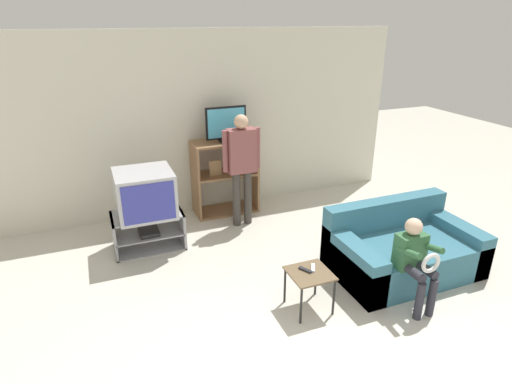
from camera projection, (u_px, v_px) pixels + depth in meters
The scene contains 11 objects.
wall_back at pixel (193, 124), 6.14m from camera, with size 6.40×0.06×2.60m.
tv_stand at pixel (148, 231), 5.40m from camera, with size 0.86×0.51×0.47m.
television_main at pixel (145, 193), 5.19m from camera, with size 0.68×0.65×0.56m.
media_shelf at pixel (225, 176), 6.29m from camera, with size 0.92×0.46×1.09m.
television_flat at pixel (226, 125), 5.99m from camera, with size 0.59×0.20×0.50m.
snack_table at pixel (310, 278), 4.20m from camera, with size 0.41×0.41×0.42m.
remote_control_black at pixel (305, 270), 4.21m from camera, with size 0.04×0.14×0.02m, color #232328.
remote_control_white at pixel (313, 268), 4.24m from camera, with size 0.04×0.14×0.02m, color silver.
couch at pixel (402, 250), 4.91m from camera, with size 1.61×0.99×0.75m.
person_standing_adult at pixel (242, 160), 5.74m from camera, with size 0.53×0.20×1.57m.
person_seated_child at pixel (415, 257), 4.20m from camera, with size 0.33×0.43×0.94m.
Camera 1 is at (-1.40, -1.99, 2.75)m, focal length 30.00 mm.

